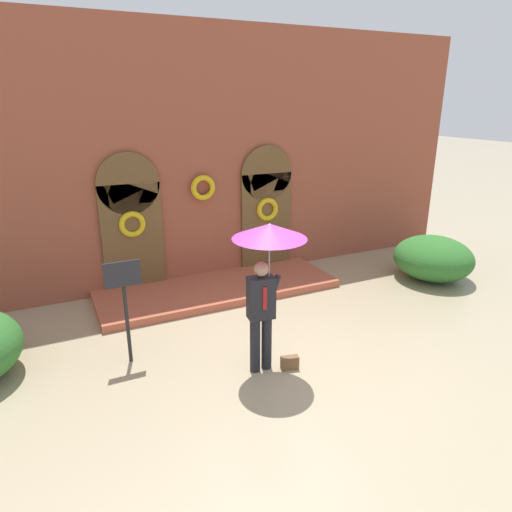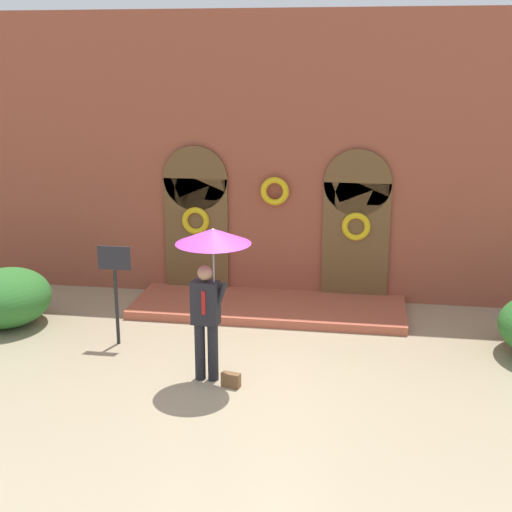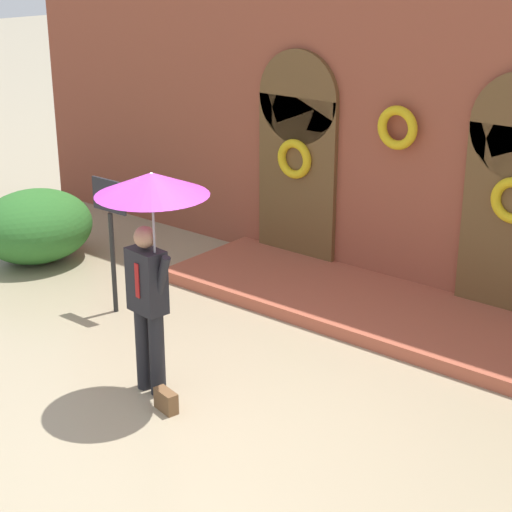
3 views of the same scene
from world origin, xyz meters
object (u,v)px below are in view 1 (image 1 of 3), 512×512
person_with_umbrella (267,254)px  sign_post (125,295)px  shrub_right (433,258)px  handbag (290,363)px

person_with_umbrella → sign_post: person_with_umbrella is taller
shrub_right → handbag: bearing=-158.8°
handbag → shrub_right: size_ratio=0.15×
handbag → person_with_umbrella: bearing=160.1°
person_with_umbrella → shrub_right: bearing=18.2°
person_with_umbrella → sign_post: size_ratio=1.37×
sign_post → shrub_right: sign_post is taller
person_with_umbrella → shrub_right: 5.73m
handbag → sign_post: (-2.22, 1.33, 1.05)m
sign_post → shrub_right: 7.24m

